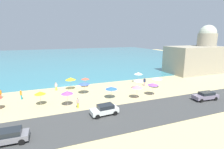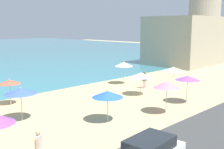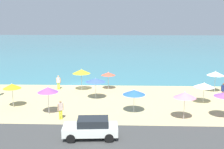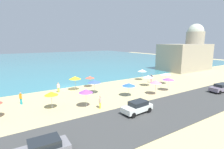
{
  "view_description": "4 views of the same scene",
  "coord_description": "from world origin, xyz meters",
  "px_view_note": "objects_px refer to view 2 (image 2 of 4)",
  "views": [
    {
      "loc": [
        -4.62,
        -38.44,
        11.21
      ],
      "look_at": [
        10.07,
        -0.73,
        2.02
      ],
      "focal_mm": 28.0,
      "sensor_mm": 36.0,
      "label": 1
    },
    {
      "loc": [
        -6.42,
        -23.61,
        6.41
      ],
      "look_at": [
        11.88,
        -5.14,
        1.89
      ],
      "focal_mm": 45.0,
      "sensor_mm": 36.0,
      "label": 2
    },
    {
      "loc": [
        5.03,
        -35.63,
        8.64
      ],
      "look_at": [
        3.75,
        -2.0,
        1.87
      ],
      "focal_mm": 45.0,
      "sensor_mm": 36.0,
      "label": 3
    },
    {
      "loc": [
        -10.81,
        -31.98,
        8.81
      ],
      "look_at": [
        7.91,
        -2.72,
        2.14
      ],
      "focal_mm": 28.0,
      "sensor_mm": 36.0,
      "label": 4
    }
  ],
  "objects_px": {
    "beach_umbrella_6": "(21,91)",
    "harbor_fortress": "(194,34)",
    "beach_umbrella_7": "(108,94)",
    "bather_4": "(144,79)",
    "beach_umbrella_3": "(9,82)",
    "beach_umbrella_12": "(167,85)",
    "bather_5": "(38,146)",
    "beach_umbrella_1": "(173,69)",
    "beach_umbrella_5": "(141,75)",
    "beach_umbrella_11": "(124,64)",
    "beach_umbrella_2": "(188,78)"
  },
  "relations": [
    {
      "from": "beach_umbrella_5",
      "to": "bather_4",
      "type": "height_order",
      "value": "beach_umbrella_5"
    },
    {
      "from": "beach_umbrella_3",
      "to": "beach_umbrella_5",
      "type": "distance_m",
      "value": 11.44
    },
    {
      "from": "beach_umbrella_7",
      "to": "harbor_fortress",
      "type": "distance_m",
      "value": 34.78
    },
    {
      "from": "beach_umbrella_6",
      "to": "beach_umbrella_11",
      "type": "xyz_separation_m",
      "value": [
        13.86,
        3.41,
        0.17
      ]
    },
    {
      "from": "beach_umbrella_2",
      "to": "beach_umbrella_3",
      "type": "relative_size",
      "value": 1.1
    },
    {
      "from": "beach_umbrella_12",
      "to": "bather_5",
      "type": "height_order",
      "value": "beach_umbrella_12"
    },
    {
      "from": "beach_umbrella_6",
      "to": "harbor_fortress",
      "type": "relative_size",
      "value": 0.15
    },
    {
      "from": "beach_umbrella_2",
      "to": "beach_umbrella_7",
      "type": "xyz_separation_m",
      "value": [
        -7.91,
        1.29,
        -0.23
      ]
    },
    {
      "from": "beach_umbrella_12",
      "to": "bather_4",
      "type": "distance_m",
      "value": 8.67
    },
    {
      "from": "beach_umbrella_11",
      "to": "beach_umbrella_1",
      "type": "bearing_deg",
      "value": -73.5
    },
    {
      "from": "beach_umbrella_11",
      "to": "bather_5",
      "type": "distance_m",
      "value": 19.07
    },
    {
      "from": "beach_umbrella_5",
      "to": "beach_umbrella_11",
      "type": "height_order",
      "value": "beach_umbrella_11"
    },
    {
      "from": "beach_umbrella_2",
      "to": "bather_4",
      "type": "distance_m",
      "value": 6.49
    },
    {
      "from": "beach_umbrella_6",
      "to": "beach_umbrella_12",
      "type": "xyz_separation_m",
      "value": [
        8.24,
        -6.05,
        0.12
      ]
    },
    {
      "from": "beach_umbrella_7",
      "to": "harbor_fortress",
      "type": "bearing_deg",
      "value": 20.19
    },
    {
      "from": "beach_umbrella_1",
      "to": "harbor_fortress",
      "type": "relative_size",
      "value": 0.15
    },
    {
      "from": "beach_umbrella_2",
      "to": "beach_umbrella_11",
      "type": "relative_size",
      "value": 0.94
    },
    {
      "from": "beach_umbrella_12",
      "to": "bather_4",
      "type": "height_order",
      "value": "beach_umbrella_12"
    },
    {
      "from": "beach_umbrella_1",
      "to": "bather_5",
      "type": "relative_size",
      "value": 1.37
    },
    {
      "from": "harbor_fortress",
      "to": "beach_umbrella_1",
      "type": "bearing_deg",
      "value": -155.54
    },
    {
      "from": "beach_umbrella_12",
      "to": "harbor_fortress",
      "type": "bearing_deg",
      "value": 25.86
    },
    {
      "from": "beach_umbrella_1",
      "to": "beach_umbrella_7",
      "type": "distance_m",
      "value": 11.71
    },
    {
      "from": "beach_umbrella_7",
      "to": "harbor_fortress",
      "type": "height_order",
      "value": "harbor_fortress"
    },
    {
      "from": "beach_umbrella_5",
      "to": "beach_umbrella_12",
      "type": "bearing_deg",
      "value": -121.78
    },
    {
      "from": "beach_umbrella_1",
      "to": "bather_5",
      "type": "height_order",
      "value": "beach_umbrella_1"
    },
    {
      "from": "beach_umbrella_1",
      "to": "bather_5",
      "type": "distance_m",
      "value": 18.47
    },
    {
      "from": "beach_umbrella_12",
      "to": "harbor_fortress",
      "type": "distance_m",
      "value": 31.52
    },
    {
      "from": "beach_umbrella_5",
      "to": "beach_umbrella_3",
      "type": "bearing_deg",
      "value": 152.02
    },
    {
      "from": "beach_umbrella_6",
      "to": "beach_umbrella_1",
      "type": "bearing_deg",
      "value": -7.12
    },
    {
      "from": "beach_umbrella_3",
      "to": "beach_umbrella_12",
      "type": "height_order",
      "value": "beach_umbrella_12"
    },
    {
      "from": "beach_umbrella_1",
      "to": "beach_umbrella_11",
      "type": "height_order",
      "value": "beach_umbrella_11"
    },
    {
      "from": "beach_umbrella_2",
      "to": "bather_4",
      "type": "height_order",
      "value": "beach_umbrella_2"
    },
    {
      "from": "beach_umbrella_5",
      "to": "bather_5",
      "type": "relative_size",
      "value": 1.29
    },
    {
      "from": "beach_umbrella_5",
      "to": "beach_umbrella_7",
      "type": "relative_size",
      "value": 1.0
    },
    {
      "from": "beach_umbrella_7",
      "to": "bather_4",
      "type": "height_order",
      "value": "beach_umbrella_7"
    },
    {
      "from": "beach_umbrella_1",
      "to": "bather_5",
      "type": "bearing_deg",
      "value": -165.95
    },
    {
      "from": "bather_4",
      "to": "bather_5",
      "type": "height_order",
      "value": "bather_4"
    },
    {
      "from": "harbor_fortress",
      "to": "beach_umbrella_2",
      "type": "bearing_deg",
      "value": -151.7
    },
    {
      "from": "beach_umbrella_3",
      "to": "beach_umbrella_5",
      "type": "height_order",
      "value": "beach_umbrella_5"
    },
    {
      "from": "beach_umbrella_2",
      "to": "bather_5",
      "type": "bearing_deg",
      "value": -176.8
    },
    {
      "from": "beach_umbrella_3",
      "to": "bather_5",
      "type": "distance_m",
      "value": 11.25
    },
    {
      "from": "beach_umbrella_5",
      "to": "harbor_fortress",
      "type": "height_order",
      "value": "harbor_fortress"
    },
    {
      "from": "beach_umbrella_3",
      "to": "beach_umbrella_11",
      "type": "relative_size",
      "value": 0.86
    },
    {
      "from": "beach_umbrella_5",
      "to": "beach_umbrella_6",
      "type": "distance_m",
      "value": 11.33
    },
    {
      "from": "beach_umbrella_1",
      "to": "bather_4",
      "type": "relative_size",
      "value": 1.33
    },
    {
      "from": "beach_umbrella_6",
      "to": "beach_umbrella_3",
      "type": "bearing_deg",
      "value": 74.52
    },
    {
      "from": "beach_umbrella_11",
      "to": "bather_5",
      "type": "xyz_separation_m",
      "value": [
        -16.3,
        -9.81,
        -1.28
      ]
    },
    {
      "from": "beach_umbrella_5",
      "to": "beach_umbrella_1",
      "type": "bearing_deg",
      "value": -10.39
    },
    {
      "from": "beach_umbrella_3",
      "to": "harbor_fortress",
      "type": "distance_m",
      "value": 35.63
    },
    {
      "from": "beach_umbrella_3",
      "to": "bather_4",
      "type": "distance_m",
      "value": 13.24
    }
  ]
}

